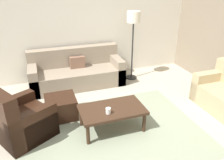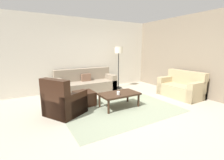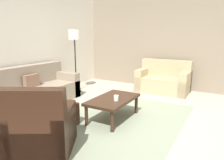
{
  "view_description": "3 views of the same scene",
  "coord_description": "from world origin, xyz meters",
  "px_view_note": "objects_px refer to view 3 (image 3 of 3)",
  "views": [
    {
      "loc": [
        -0.99,
        -2.93,
        2.43
      ],
      "look_at": [
        0.14,
        0.35,
        0.82
      ],
      "focal_mm": 35.6,
      "sensor_mm": 36.0,
      "label": 1
    },
    {
      "loc": [
        -2.3,
        -3.48,
        1.64
      ],
      "look_at": [
        0.06,
        0.51,
        0.72
      ],
      "focal_mm": 25.38,
      "sensor_mm": 36.0,
      "label": 2
    },
    {
      "loc": [
        -3.15,
        -1.73,
        1.54
      ],
      "look_at": [
        0.01,
        0.1,
        0.76
      ],
      "focal_mm": 33.1,
      "sensor_mm": 36.0,
      "label": 3
    }
  ],
  "objects_px": {
    "cup": "(116,98)",
    "lamp_standing": "(75,41)",
    "couch_main": "(31,92)",
    "ottoman": "(57,116)",
    "armchair_leather": "(40,132)",
    "couch_loveseat": "(164,81)",
    "coffee_table": "(113,101)"
  },
  "relations": [
    {
      "from": "cup",
      "to": "lamp_standing",
      "type": "bearing_deg",
      "value": 57.06
    },
    {
      "from": "couch_loveseat",
      "to": "cup",
      "type": "distance_m",
      "value": 2.55
    },
    {
      "from": "lamp_standing",
      "to": "ottoman",
      "type": "bearing_deg",
      "value": -148.59
    },
    {
      "from": "armchair_leather",
      "to": "coffee_table",
      "type": "relative_size",
      "value": 0.99
    },
    {
      "from": "couch_main",
      "to": "ottoman",
      "type": "xyz_separation_m",
      "value": [
        -0.56,
        -1.34,
        -0.1
      ]
    },
    {
      "from": "couch_loveseat",
      "to": "ottoman",
      "type": "height_order",
      "value": "couch_loveseat"
    },
    {
      "from": "couch_loveseat",
      "to": "cup",
      "type": "xyz_separation_m",
      "value": [
        -2.54,
        0.13,
        0.16
      ]
    },
    {
      "from": "couch_loveseat",
      "to": "ottoman",
      "type": "bearing_deg",
      "value": 164.03
    },
    {
      "from": "couch_main",
      "to": "cup",
      "type": "xyz_separation_m",
      "value": [
        0.12,
        -2.14,
        0.16
      ]
    },
    {
      "from": "coffee_table",
      "to": "cup",
      "type": "distance_m",
      "value": 0.19
    },
    {
      "from": "lamp_standing",
      "to": "couch_loveseat",
      "type": "bearing_deg",
      "value": -59.78
    },
    {
      "from": "couch_loveseat",
      "to": "coffee_table",
      "type": "relative_size",
      "value": 1.26
    },
    {
      "from": "lamp_standing",
      "to": "cup",
      "type": "bearing_deg",
      "value": -122.94
    },
    {
      "from": "couch_main",
      "to": "armchair_leather",
      "type": "distance_m",
      "value": 2.17
    },
    {
      "from": "lamp_standing",
      "to": "couch_main",
      "type": "bearing_deg",
      "value": 174.67
    },
    {
      "from": "coffee_table",
      "to": "cup",
      "type": "height_order",
      "value": "cup"
    },
    {
      "from": "coffee_table",
      "to": "lamp_standing",
      "type": "height_order",
      "value": "lamp_standing"
    },
    {
      "from": "couch_main",
      "to": "armchair_leather",
      "type": "xyz_separation_m",
      "value": [
        -1.27,
        -1.76,
        0.01
      ]
    },
    {
      "from": "ottoman",
      "to": "armchair_leather",
      "type": "bearing_deg",
      "value": -149.71
    },
    {
      "from": "ottoman",
      "to": "lamp_standing",
      "type": "bearing_deg",
      "value": 31.41
    },
    {
      "from": "armchair_leather",
      "to": "cup",
      "type": "height_order",
      "value": "armchair_leather"
    },
    {
      "from": "cup",
      "to": "ottoman",
      "type": "bearing_deg",
      "value": 130.52
    },
    {
      "from": "couch_loveseat",
      "to": "armchair_leather",
      "type": "bearing_deg",
      "value": 172.7
    },
    {
      "from": "cup",
      "to": "armchair_leather",
      "type": "bearing_deg",
      "value": 164.83
    },
    {
      "from": "couch_main",
      "to": "couch_loveseat",
      "type": "bearing_deg",
      "value": -40.36
    },
    {
      "from": "couch_main",
      "to": "cup",
      "type": "height_order",
      "value": "couch_main"
    },
    {
      "from": "ottoman",
      "to": "coffee_table",
      "type": "relative_size",
      "value": 0.51
    },
    {
      "from": "couch_loveseat",
      "to": "cup",
      "type": "height_order",
      "value": "couch_loveseat"
    },
    {
      "from": "couch_main",
      "to": "armchair_leather",
      "type": "bearing_deg",
      "value": -125.89
    },
    {
      "from": "armchair_leather",
      "to": "lamp_standing",
      "type": "relative_size",
      "value": 0.64
    },
    {
      "from": "cup",
      "to": "lamp_standing",
      "type": "xyz_separation_m",
      "value": [
        1.3,
        2.0,
        0.95
      ]
    },
    {
      "from": "ottoman",
      "to": "lamp_standing",
      "type": "xyz_separation_m",
      "value": [
        1.98,
        1.21,
        1.21
      ]
    }
  ]
}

